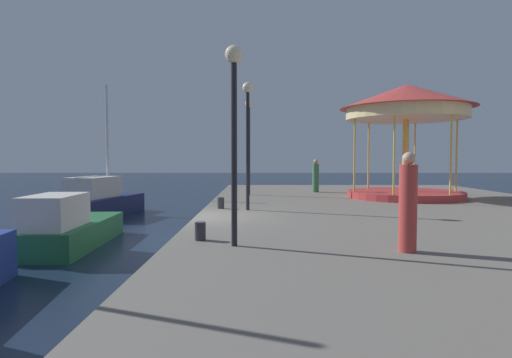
% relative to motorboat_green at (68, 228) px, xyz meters
% --- Properties ---
extents(ground_plane, '(120.00, 120.00, 0.00)m').
position_rel_motorboat_green_xyz_m(ground_plane, '(3.55, 1.02, -0.59)').
color(ground_plane, '#162338').
extents(quay_dock, '(14.63, 29.96, 0.80)m').
position_rel_motorboat_green_xyz_m(quay_dock, '(10.86, 1.02, -0.19)').
color(quay_dock, slate).
rests_on(quay_dock, ground).
extents(motorboat_green, '(1.82, 4.57, 1.61)m').
position_rel_motorboat_green_xyz_m(motorboat_green, '(0.00, 0.00, 0.00)').
color(motorboat_green, '#236638').
rests_on(motorboat_green, ground).
extents(sailboat_navy, '(3.08, 5.70, 5.97)m').
position_rel_motorboat_green_xyz_m(sailboat_navy, '(-1.72, 6.48, 0.08)').
color(sailboat_navy, '#19214C').
rests_on(sailboat_navy, ground).
extents(carousel, '(5.89, 5.89, 5.08)m').
position_rel_motorboat_green_xyz_m(carousel, '(12.13, 7.07, 3.98)').
color(carousel, '#B23333').
rests_on(carousel, quay_dock).
extents(lamp_post_near_edge, '(0.36, 0.36, 4.06)m').
position_rel_motorboat_green_xyz_m(lamp_post_near_edge, '(5.00, -3.48, 3.01)').
color(lamp_post_near_edge, black).
rests_on(lamp_post_near_edge, quay_dock).
extents(lamp_post_mid_promenade, '(0.36, 0.36, 4.38)m').
position_rel_motorboat_green_xyz_m(lamp_post_mid_promenade, '(5.13, 2.52, 3.20)').
color(lamp_post_mid_promenade, black).
rests_on(lamp_post_mid_promenade, quay_dock).
extents(lamp_post_far_end, '(0.36, 0.36, 4.59)m').
position_rel_motorboat_green_xyz_m(lamp_post_far_end, '(5.04, 8.51, 3.32)').
color(lamp_post_far_end, black).
rests_on(lamp_post_far_end, quay_dock).
extents(bollard_north, '(0.24, 0.24, 0.40)m').
position_rel_motorboat_green_xyz_m(bollard_north, '(4.22, -2.88, 0.41)').
color(bollard_north, '#2D2D33').
rests_on(bollard_north, quay_dock).
extents(bollard_south, '(0.24, 0.24, 0.40)m').
position_rel_motorboat_green_xyz_m(bollard_south, '(4.16, 2.91, 0.41)').
color(bollard_south, '#2D2D33').
rests_on(bollard_south, quay_dock).
extents(person_near_carousel, '(0.34, 0.34, 1.91)m').
position_rel_motorboat_green_xyz_m(person_near_carousel, '(8.35, -4.00, 1.11)').
color(person_near_carousel, '#B23833').
rests_on(person_near_carousel, quay_dock).
extents(person_mid_promenade, '(0.34, 0.34, 1.73)m').
position_rel_motorboat_green_xyz_m(person_mid_promenade, '(8.51, 10.20, 1.02)').
color(person_mid_promenade, '#387247').
rests_on(person_mid_promenade, quay_dock).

